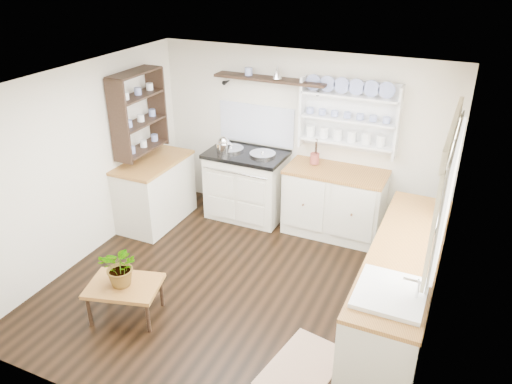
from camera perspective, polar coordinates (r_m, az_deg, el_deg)
floor at (r=5.70m, az=-1.95°, el=-10.81°), size 4.00×3.80×0.01m
wall_back at (r=6.71m, az=5.12°, el=6.22°), size 4.00×0.02×2.30m
wall_right at (r=4.66m, az=20.56°, el=-4.97°), size 0.02×3.80×2.30m
wall_left at (r=6.18m, az=-19.03°, el=3.04°), size 0.02×3.80×2.30m
ceiling at (r=4.69m, az=-2.38°, el=12.22°), size 4.00×3.80×0.01m
window at (r=4.61m, az=20.93°, el=0.47°), size 0.08×1.55×1.22m
aga_cooker at (r=6.91m, az=-1.06°, el=0.94°), size 1.06×0.74×0.98m
back_cabinets at (r=6.56m, az=8.93°, el=-1.07°), size 1.27×0.63×0.90m
right_cabinets at (r=5.13m, az=16.10°, el=-10.42°), size 0.62×2.43×0.90m
belfast_sink at (r=4.33m, az=14.94°, el=-12.34°), size 0.55×0.60×0.45m
left_cabinets at (r=6.90m, az=-11.42°, el=0.14°), size 0.62×1.13×0.90m
plate_rack at (r=6.37m, az=10.72°, el=8.64°), size 1.20×0.22×0.90m
high_shelf at (r=6.52m, az=1.63°, el=12.69°), size 1.50×0.29×0.16m
left_shelving at (r=6.58m, az=-13.28°, el=8.91°), size 0.28×0.80×1.05m
kettle at (r=6.70m, az=-3.71°, el=5.34°), size 0.19×0.19×0.24m
utensil_crock at (r=6.49m, az=6.72°, el=3.83°), size 0.12×0.12×0.14m
center_table at (r=5.29m, az=-14.81°, el=-10.56°), size 0.82×0.68×0.39m
potted_plant at (r=5.14m, az=-15.15°, el=-8.20°), size 0.43×0.38×0.44m
floor_rug at (r=4.82m, az=5.37°, el=-19.28°), size 0.69×0.94×0.02m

